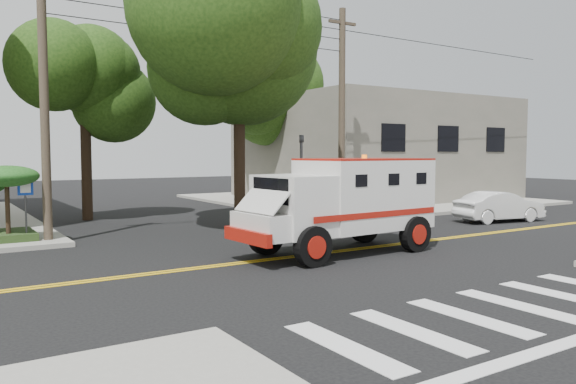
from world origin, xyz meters
TOP-DOWN VIEW (x-y plane):
  - ground at (0.00, 0.00)m, footprint 100.00×100.00m
  - sidewalk_ne at (13.50, 13.50)m, footprint 17.00×17.00m
  - building_right at (15.00, 14.00)m, footprint 14.00×12.00m
  - utility_pole_left at (-5.60, 6.00)m, footprint 0.28×0.28m
  - utility_pole_right at (6.30, 6.20)m, footprint 0.28×0.28m
  - tree_main at (1.94, 6.21)m, footprint 6.08×5.70m
  - tree_left at (-2.68, 11.79)m, footprint 4.48×4.20m
  - tree_right at (8.84, 15.77)m, footprint 4.80×4.50m
  - traffic_signal at (3.80, 5.60)m, footprint 0.15×0.18m
  - accessibility_sign at (-6.20, 6.17)m, footprint 0.45×0.10m
  - armored_truck at (1.32, -0.27)m, footprint 6.11×2.70m
  - parked_sedan at (11.44, 2.02)m, footprint 4.04×2.03m
  - pedestrian_a at (5.50, 5.66)m, footprint 0.59×0.42m
  - pedestrian_b at (8.48, 6.75)m, footprint 1.09×0.94m

SIDE VIEW (x-z plane):
  - ground at x=0.00m, z-range 0.00..0.00m
  - sidewalk_ne at x=13.50m, z-range 0.00..0.15m
  - parked_sedan at x=11.44m, z-range 0.00..1.27m
  - pedestrian_a at x=5.50m, z-range 0.15..1.68m
  - pedestrian_b at x=8.48m, z-range 0.15..2.07m
  - accessibility_sign at x=-6.20m, z-range 0.35..2.38m
  - armored_truck at x=1.32m, z-range 0.19..2.92m
  - traffic_signal at x=3.80m, z-range 0.43..4.03m
  - building_right at x=15.00m, z-range 0.15..6.15m
  - utility_pole_left at x=-5.60m, z-range 0.00..9.00m
  - utility_pole_right at x=6.30m, z-range 0.00..9.00m
  - tree_left at x=-2.68m, z-range 1.88..9.58m
  - tree_right at x=8.84m, z-range 1.99..10.19m
  - tree_main at x=1.94m, z-range 2.27..12.12m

